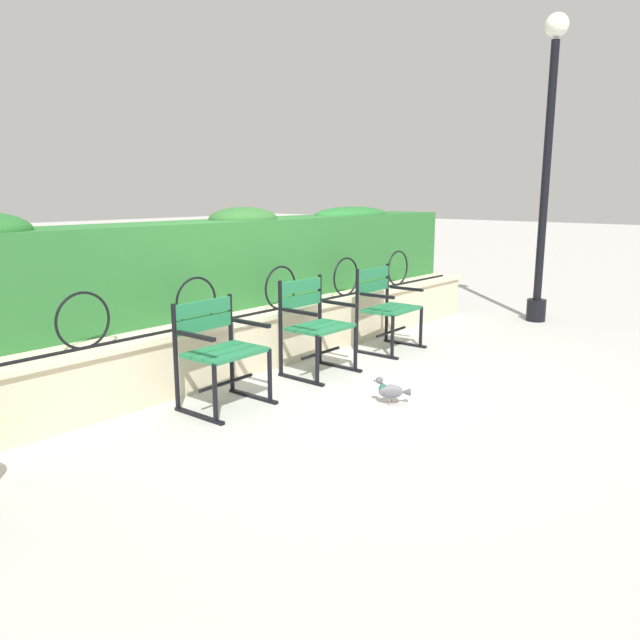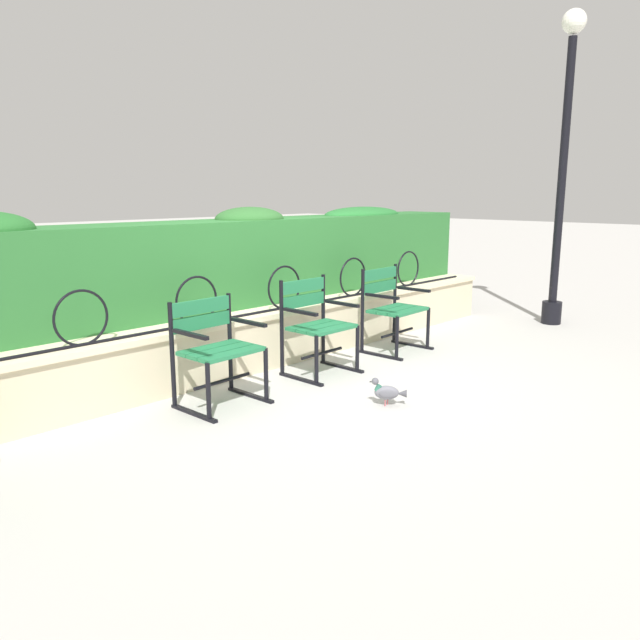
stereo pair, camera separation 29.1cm
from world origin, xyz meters
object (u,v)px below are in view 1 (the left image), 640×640
Objects in this scene: park_chair_left at (219,349)px; park_chair_centre at (314,323)px; park_chair_right at (385,306)px; pigeon_near_chairs at (391,391)px; lamppost at (546,168)px.

park_chair_left is 0.95× the size of park_chair_centre.
park_chair_centre is at bearing -179.81° from park_chair_right.
park_chair_centre is at bearing 1.19° from park_chair_left.
park_chair_centre is 3.53× the size of pigeon_near_chairs.
park_chair_right is (1.14, 0.00, 0.00)m from park_chair_centre.
pigeon_near_chairs is at bearing -174.43° from lamppost.
park_chair_left is 1.38m from pigeon_near_chairs.
lamppost reaches higher than pigeon_near_chairs.
park_chair_left is 1.15m from park_chair_centre.
park_chair_left is at bearing 131.36° from pigeon_near_chairs.
park_chair_right is at bearing 165.19° from lamppost.
park_chair_centre is 0.24× the size of lamppost.
park_chair_right is (2.29, 0.03, 0.01)m from park_chair_left.
park_chair_left is 5.03m from lamppost.
lamppost is at bearing -10.19° from park_chair_centre.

